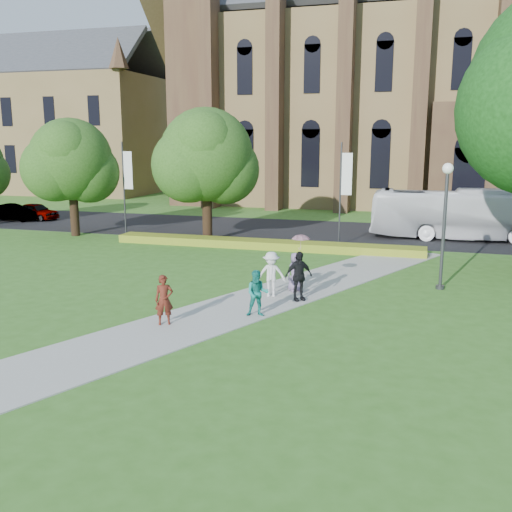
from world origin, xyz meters
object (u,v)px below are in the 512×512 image
(tour_coach, at_px, (463,215))
(pedestrian_0, at_px, (164,300))
(car_1, at_px, (12,213))
(car_0, at_px, (36,211))
(streetlamp, at_px, (445,211))

(tour_coach, relative_size, pedestrian_0, 6.63)
(car_1, bearing_deg, tour_coach, -97.69)
(pedestrian_0, bearing_deg, car_0, 106.02)
(car_0, bearing_deg, tour_coach, -79.55)
(car_0, relative_size, car_1, 0.96)
(tour_coach, relative_size, car_0, 3.00)
(streetlamp, bearing_deg, car_1, 158.95)
(car_0, distance_m, pedestrian_0, 29.18)
(streetlamp, relative_size, car_1, 1.34)
(streetlamp, height_order, car_1, streetlamp)
(car_1, height_order, pedestrian_0, pedestrian_0)
(tour_coach, distance_m, car_1, 32.51)
(streetlamp, xyz_separation_m, car_1, (-30.89, 11.89, -2.63))
(streetlamp, bearing_deg, tour_coach, 82.86)
(car_1, bearing_deg, streetlamp, -120.32)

